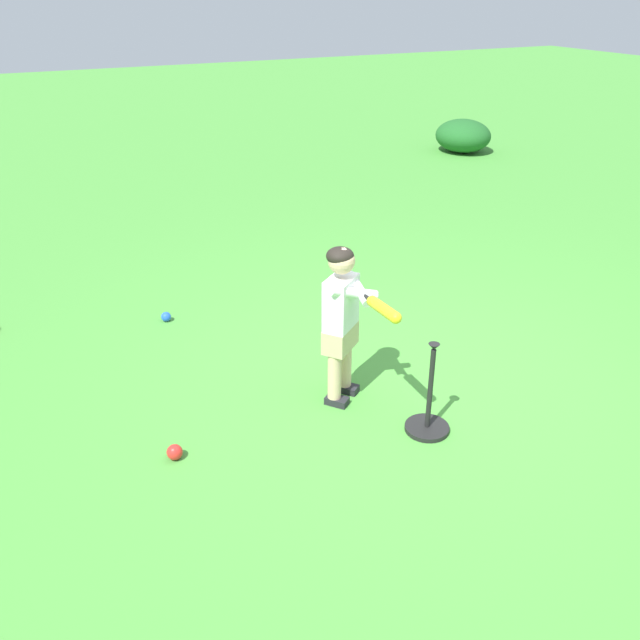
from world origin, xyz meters
name	(u,v)px	position (x,y,z in m)	size (l,w,h in m)	color
ground_plane	(416,379)	(0.00, 0.00, 0.00)	(40.00, 40.00, 0.00)	#479338
child_batter	(344,313)	(-0.58, 0.01, 0.65)	(0.35, 0.78, 1.08)	#232328
play_ball_far_right	(175,452)	(-1.77, -0.12, 0.05)	(0.10, 0.10, 0.10)	red
play_ball_near_batter	(166,317)	(-1.36, 1.68, 0.04)	(0.08, 0.08, 0.08)	blue
batting_tee	(428,416)	(-0.27, -0.54, 0.10)	(0.28, 0.28, 0.62)	black
shrub_left_background	(463,136)	(4.58, 5.61, 0.26)	(0.86, 0.94, 0.52)	#1E5B23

